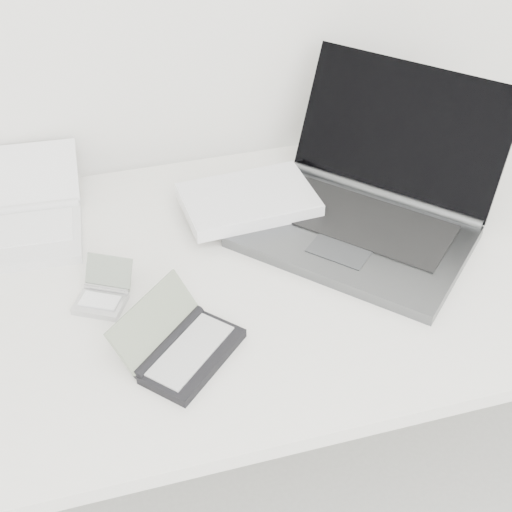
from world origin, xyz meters
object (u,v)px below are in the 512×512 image
object	(u,v)px
desk	(265,282)
palmtop_charcoal	(182,347)
laptop_large	(341,204)
netbook_open_white	(14,220)

from	to	relation	value
desk	palmtop_charcoal	world-z (taller)	palmtop_charcoal
laptop_large	palmtop_charcoal	bearing A→B (deg)	-98.12
desk	palmtop_charcoal	distance (m)	0.28
laptop_large	palmtop_charcoal	world-z (taller)	laptop_large
netbook_open_white	desk	bearing A→B (deg)	-23.97
netbook_open_white	palmtop_charcoal	bearing A→B (deg)	-54.57
laptop_large	netbook_open_white	bearing A→B (deg)	-147.38
laptop_large	palmtop_charcoal	size ratio (longest dim) A/B	2.82
desk	palmtop_charcoal	size ratio (longest dim) A/B	6.83
desk	netbook_open_white	distance (m)	0.52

